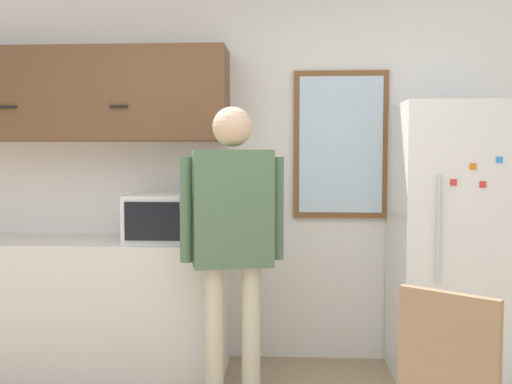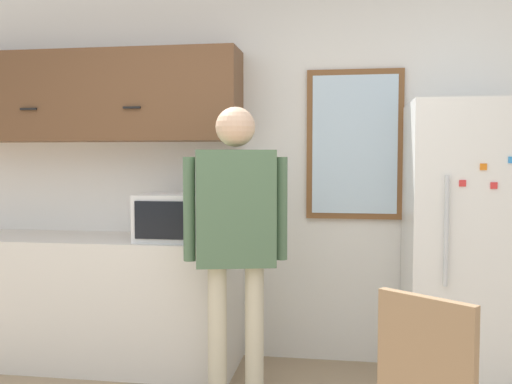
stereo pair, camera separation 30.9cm
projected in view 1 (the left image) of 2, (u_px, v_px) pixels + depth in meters
back_wall at (242, 170)px, 4.08m from camera, size 6.00×0.06×2.70m
counter at (70, 304)px, 3.86m from camera, size 2.12×0.61×0.89m
upper_cabinets at (73, 95)px, 3.90m from camera, size 2.12×0.38×0.62m
microwave at (167, 218)px, 3.74m from camera, size 0.50×0.43×0.31m
person at (232, 223)px, 3.29m from camera, size 0.59×0.32×1.73m
refrigerator at (457, 244)px, 3.64m from camera, size 0.77×0.73×1.77m
window at (341, 145)px, 3.98m from camera, size 0.66×0.05×1.03m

